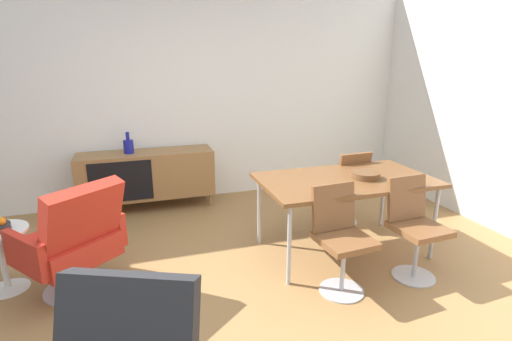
% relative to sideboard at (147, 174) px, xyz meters
% --- Properties ---
extents(ground_plane, '(8.32, 8.32, 0.00)m').
position_rel_sideboard_xyz_m(ground_plane, '(0.41, -2.30, -0.44)').
color(ground_plane, '#9E7242').
extents(wall_back, '(6.80, 0.12, 2.80)m').
position_rel_sideboard_xyz_m(wall_back, '(0.41, 0.30, 0.96)').
color(wall_back, white).
rests_on(wall_back, ground_plane).
extents(sideboard, '(1.60, 0.45, 0.72)m').
position_rel_sideboard_xyz_m(sideboard, '(0.00, 0.00, 0.00)').
color(sideboard, olive).
rests_on(sideboard, ground_plane).
extents(vase_cobalt, '(0.12, 0.12, 0.25)m').
position_rel_sideboard_xyz_m(vase_cobalt, '(-0.18, 0.00, 0.37)').
color(vase_cobalt, navy).
rests_on(vase_cobalt, sideboard).
extents(dining_table, '(1.60, 0.90, 0.74)m').
position_rel_sideboard_xyz_m(dining_table, '(1.73, -1.72, 0.26)').
color(dining_table, brown).
rests_on(dining_table, ground_plane).
extents(wooden_bowl_on_table, '(0.26, 0.26, 0.06)m').
position_rel_sideboard_xyz_m(wooden_bowl_on_table, '(1.91, -1.78, 0.33)').
color(wooden_bowl_on_table, brown).
rests_on(wooden_bowl_on_table, dining_table).
extents(dining_chair_back_right, '(0.42, 0.45, 0.86)m').
position_rel_sideboard_xyz_m(dining_chair_back_right, '(2.09, -1.16, 0.03)').
color(dining_chair_back_right, brown).
rests_on(dining_chair_back_right, ground_plane).
extents(dining_chair_front_right, '(0.43, 0.45, 0.86)m').
position_rel_sideboard_xyz_m(dining_chair_front_right, '(2.08, -2.28, 0.03)').
color(dining_chair_front_right, brown).
rests_on(dining_chair_front_right, ground_plane).
extents(dining_chair_front_left, '(0.43, 0.45, 0.86)m').
position_rel_sideboard_xyz_m(dining_chair_front_left, '(1.38, -2.28, 0.03)').
color(dining_chair_front_left, brown).
rests_on(dining_chair_front_left, ground_plane).
extents(lounge_chair_red, '(0.91, 0.90, 0.95)m').
position_rel_sideboard_xyz_m(lounge_chair_red, '(-0.63, -1.71, 0.03)').
color(lounge_chair_red, red).
rests_on(lounge_chair_red, ground_plane).
extents(side_table_round, '(0.44, 0.44, 0.52)m').
position_rel_sideboard_xyz_m(side_table_round, '(-1.20, -1.48, -0.12)').
color(side_table_round, white).
rests_on(side_table_round, ground_plane).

